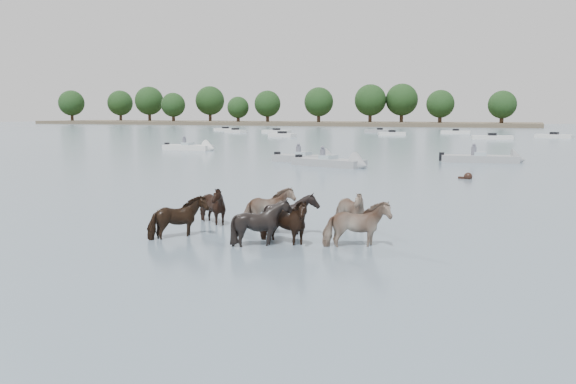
% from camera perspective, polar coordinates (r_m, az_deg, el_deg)
% --- Properties ---
extents(ground, '(400.00, 400.00, 0.00)m').
position_cam_1_polar(ground, '(16.21, -6.16, -4.34)').
color(ground, slate).
rests_on(ground, ground).
extents(shoreline, '(160.00, 30.00, 1.00)m').
position_cam_1_polar(shoreline, '(181.36, -2.35, 6.85)').
color(shoreline, '#4C4233').
rests_on(shoreline, ground).
extents(pony_herd, '(6.94, 4.82, 1.45)m').
position_cam_1_polar(pony_herd, '(16.02, -1.42, -2.64)').
color(pony_herd, black).
rests_on(pony_herd, ground).
extents(swimming_pony, '(0.72, 0.44, 0.44)m').
position_cam_1_polar(swimming_pony, '(31.55, 17.34, 1.43)').
color(swimming_pony, black).
rests_on(swimming_pony, ground).
extents(motorboat_a, '(4.94, 1.96, 1.92)m').
position_cam_1_polar(motorboat_a, '(40.57, 2.47, 3.29)').
color(motorboat_a, gray).
rests_on(motorboat_a, ground).
extents(motorboat_b, '(5.63, 3.10, 1.92)m').
position_cam_1_polar(motorboat_b, '(37.11, 4.99, 2.85)').
color(motorboat_b, gray).
rests_on(motorboat_b, ground).
extents(motorboat_c, '(5.89, 2.50, 1.92)m').
position_cam_1_polar(motorboat_c, '(42.90, 19.49, 3.09)').
color(motorboat_c, gray).
rests_on(motorboat_c, ground).
extents(motorboat_f, '(5.35, 1.63, 1.92)m').
position_cam_1_polar(motorboat_f, '(54.75, -9.21, 4.36)').
color(motorboat_f, silver).
rests_on(motorboat_f, ground).
extents(distant_flotilla, '(102.95, 27.50, 0.93)m').
position_cam_1_polar(distant_flotilla, '(91.88, 18.36, 5.42)').
color(distant_flotilla, silver).
rests_on(distant_flotilla, ground).
extents(treeline, '(149.30, 20.26, 12.55)m').
position_cam_1_polar(treeline, '(182.36, -4.43, 8.87)').
color(treeline, '#382619').
rests_on(treeline, ground).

